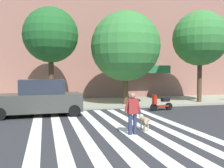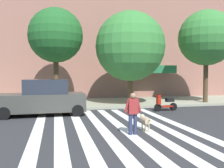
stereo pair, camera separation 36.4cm
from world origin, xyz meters
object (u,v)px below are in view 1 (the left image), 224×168
(street_tree_nearest, at_px, (51,35))
(street_tree_middle, at_px, (126,46))
(street_tree_further, at_px, (200,39))
(pedestrian_dog_walker, at_px, (133,111))
(parked_car_behind_first, at_px, (39,99))
(parked_scooter, at_px, (161,103))
(dog_on_leash, at_px, (144,120))

(street_tree_nearest, relative_size, street_tree_middle, 1.02)
(street_tree_further, distance_m, pedestrian_dog_walker, 12.33)
(street_tree_nearest, bearing_deg, pedestrian_dog_walker, -72.31)
(street_tree_nearest, distance_m, street_tree_middle, 5.34)
(parked_car_behind_first, bearing_deg, pedestrian_dog_walker, -56.49)
(street_tree_further, bearing_deg, pedestrian_dog_walker, -136.55)
(street_tree_further, bearing_deg, parked_scooter, -150.65)
(parked_scooter, bearing_deg, pedestrian_dog_walker, -125.77)
(street_tree_nearest, bearing_deg, street_tree_middle, -8.47)
(parked_scooter, distance_m, street_tree_nearest, 8.89)
(parked_car_behind_first, bearing_deg, street_tree_nearest, 77.68)
(street_tree_further, bearing_deg, parked_car_behind_first, -168.19)
(street_tree_further, distance_m, dog_on_leash, 11.69)
(street_tree_middle, bearing_deg, street_tree_further, -1.81)
(parked_scooter, relative_size, dog_on_leash, 1.71)
(street_tree_middle, bearing_deg, dog_on_leash, -102.42)
(parked_car_behind_first, xyz_separation_m, parked_scooter, (7.54, -0.01, -0.49))
(parked_car_behind_first, height_order, street_tree_nearest, street_tree_nearest)
(parked_scooter, xyz_separation_m, pedestrian_dog_walker, (-3.93, -5.45, 0.45))
(street_tree_nearest, height_order, street_tree_middle, street_tree_nearest)
(street_tree_further, relative_size, pedestrian_dog_walker, 4.32)
(parked_car_behind_first, relative_size, street_tree_further, 0.68)
(parked_car_behind_first, distance_m, street_tree_middle, 7.40)
(parked_scooter, relative_size, street_tree_middle, 0.24)
(parked_car_behind_first, height_order, dog_on_leash, parked_car_behind_first)
(street_tree_nearest, relative_size, street_tree_further, 0.97)
(parked_scooter, height_order, street_tree_further, street_tree_further)
(street_tree_further, height_order, dog_on_leash, street_tree_further)
(street_tree_nearest, distance_m, dog_on_leash, 10.23)
(street_tree_nearest, bearing_deg, street_tree_further, -4.93)
(parked_scooter, distance_m, dog_on_leash, 5.88)
(parked_car_behind_first, xyz_separation_m, street_tree_further, (12.04, 2.52, 4.13))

